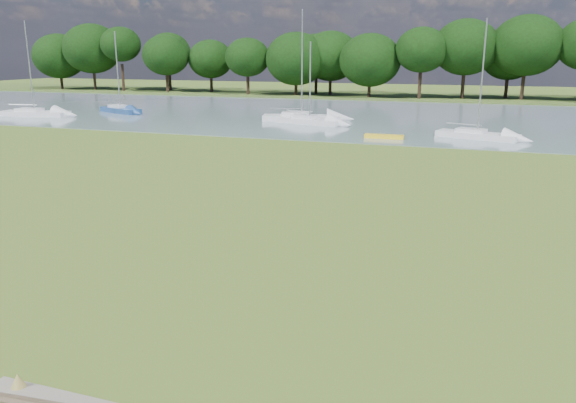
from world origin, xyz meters
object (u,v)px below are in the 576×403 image
(kayak, at_px, (384,136))
(sailboat_5, at_px, (120,108))
(sailboat_7, at_px, (309,119))
(sailboat_2, at_px, (34,111))
(sailboat_3, at_px, (476,133))
(sailboat_0, at_px, (301,115))

(kayak, relative_size, sailboat_5, 0.35)
(kayak, bearing_deg, sailboat_7, 138.68)
(sailboat_2, xyz_separation_m, sailboat_3, (46.56, -1.57, -0.05))
(sailboat_2, bearing_deg, sailboat_3, -9.81)
(sailboat_0, distance_m, sailboat_5, 22.37)
(sailboat_0, xyz_separation_m, sailboat_2, (-29.17, -5.65, -0.01))
(sailboat_0, height_order, sailboat_2, sailboat_0)
(sailboat_7, bearing_deg, kayak, -24.35)
(sailboat_2, bearing_deg, sailboat_0, 3.08)
(sailboat_0, relative_size, sailboat_3, 1.17)
(kayak, height_order, sailboat_2, sailboat_2)
(sailboat_2, height_order, sailboat_7, sailboat_2)
(kayak, relative_size, sailboat_7, 0.40)
(sailboat_2, height_order, sailboat_5, sailboat_2)
(sailboat_3, bearing_deg, kayak, -143.27)
(sailboat_3, bearing_deg, sailboat_2, -164.56)
(sailboat_3, distance_m, sailboat_5, 40.51)
(sailboat_5, xyz_separation_m, sailboat_7, (23.99, -2.92, -0.05))
(kayak, xyz_separation_m, sailboat_5, (-32.65, 10.26, 0.38))
(kayak, relative_size, sailboat_0, 0.29)
(sailboat_2, bearing_deg, kayak, -13.76)
(sailboat_2, relative_size, sailboat_3, 1.07)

